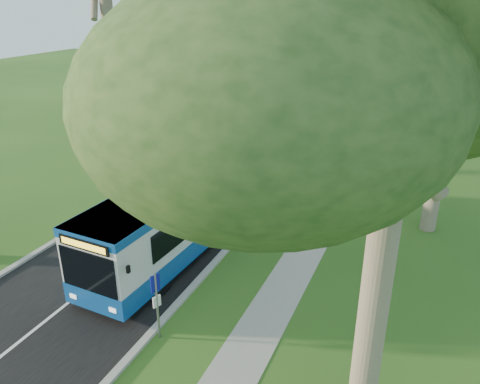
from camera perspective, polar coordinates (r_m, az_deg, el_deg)
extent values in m
plane|color=#244C17|center=(18.86, -2.54, -8.14)|extent=(120.00, 120.00, 0.00)
cube|color=black|center=(28.42, -0.26, 2.95)|extent=(7.00, 100.00, 0.02)
cube|color=#9E9B93|center=(27.29, 6.51, 2.05)|extent=(0.25, 100.00, 0.12)
cube|color=#9E9B93|center=(29.88, -6.45, 3.93)|extent=(0.25, 100.00, 0.12)
cube|color=white|center=(28.41, -0.26, 2.98)|extent=(0.12, 100.00, 0.00)
cube|color=gray|center=(26.69, 12.67, 1.01)|extent=(1.50, 100.00, 0.02)
cube|color=silver|center=(19.37, -6.30, -1.66)|extent=(3.07, 11.67, 2.74)
cube|color=#0F468F|center=(19.80, -6.18, -4.25)|extent=(3.10, 11.70, 0.77)
cube|color=#0F468F|center=(18.90, -6.46, 1.70)|extent=(3.10, 11.70, 0.31)
cube|color=black|center=(15.17, -17.10, -9.60)|extent=(2.16, 0.17, 1.40)
cube|color=yellow|center=(14.66, -17.62, -6.48)|extent=(1.73, 0.12, 0.21)
cube|color=black|center=(15.95, -16.37, -13.58)|extent=(2.31, 0.25, 0.29)
cylinder|color=black|center=(17.90, -14.80, -8.95)|extent=(0.33, 1.01, 1.00)
cylinder|color=black|center=(16.80, -8.80, -10.69)|extent=(0.33, 1.01, 1.00)
cylinder|color=black|center=(23.03, -4.48, -0.74)|extent=(0.33, 1.01, 1.00)
cylinder|color=black|center=(22.19, 0.49, -1.63)|extent=(0.33, 1.01, 1.00)
cylinder|color=gray|center=(14.57, -10.06, -13.58)|extent=(0.07, 0.07, 2.29)
cube|color=#0C1287|center=(14.10, -10.29, -10.89)|extent=(0.15, 0.31, 0.57)
cylinder|color=yellow|center=(14.04, -10.45, -10.39)|extent=(0.09, 0.19, 0.20)
cube|color=white|center=(14.46, -10.11, -13.00)|extent=(0.14, 0.27, 0.37)
cube|color=black|center=(21.50, 7.18, -0.30)|extent=(0.13, 0.13, 2.62)
cube|color=black|center=(23.91, 9.00, 2.04)|extent=(0.13, 0.13, 2.62)
cube|color=black|center=(22.38, 6.73, 4.44)|extent=(2.49, 3.53, 0.13)
cube|color=silver|center=(22.64, 8.36, 1.15)|extent=(0.72, 2.59, 2.10)
cube|color=black|center=(21.55, 5.43, -0.15)|extent=(1.11, 0.44, 2.31)
cube|color=white|center=(21.48, 5.36, -0.23)|extent=(0.87, 0.25, 2.04)
cube|color=black|center=(23.38, 7.44, -0.58)|extent=(0.87, 1.93, 0.06)
cylinder|color=black|center=(22.72, 5.26, -1.12)|extent=(0.56, 0.56, 1.00)
cylinder|color=black|center=(22.51, 5.30, 0.09)|extent=(0.60, 0.60, 0.06)
imported|color=silver|center=(45.13, 1.79, 11.54)|extent=(3.19, 5.05, 1.60)
imported|color=#9FA2A7|center=(47.76, 2.74, 12.09)|extent=(3.21, 4.81, 1.50)
cylinder|color=#7A6B56|center=(28.82, -15.29, 14.64)|extent=(0.70, 0.70, 11.89)
cylinder|color=#7A6B56|center=(36.58, -3.34, 15.55)|extent=(0.65, 0.65, 10.07)
cylinder|color=#7A6B56|center=(46.34, 0.04, 18.58)|extent=(0.71, 0.71, 12.39)
cylinder|color=#7A6B56|center=(54.96, 6.87, 18.11)|extent=(0.66, 0.66, 10.47)
cylinder|color=#7A6B56|center=(9.92, 16.60, -8.72)|extent=(0.63, 0.63, 9.37)
ellipsoid|color=#27461B|center=(8.54, 20.56, 20.97)|extent=(5.20, 5.20, 6.42)
cylinder|color=#7A6B56|center=(20.97, 24.01, 9.12)|extent=(0.67, 0.67, 10.83)
cylinder|color=#7A6B56|center=(32.73, 23.22, 14.69)|extent=(0.70, 0.70, 12.05)
cylinder|color=#7A6B56|center=(44.79, 24.98, 14.75)|extent=(0.64, 0.64, 9.83)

